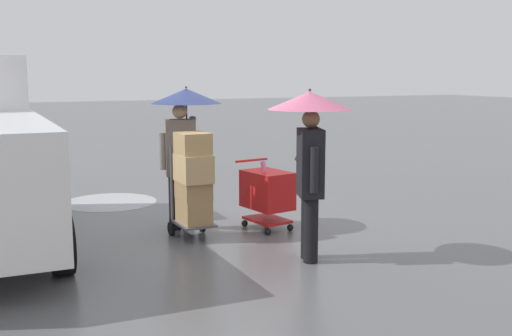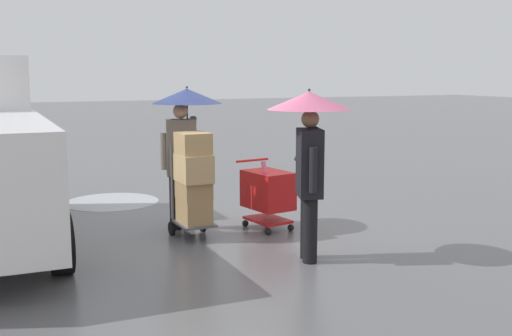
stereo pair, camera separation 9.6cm
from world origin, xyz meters
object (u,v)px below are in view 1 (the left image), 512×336
(pedestrian_pink_side, at_px, (310,134))
(pedestrian_black_side, at_px, (184,124))
(shopping_cart_vendor, at_px, (267,192))
(hand_dolly_boxes, at_px, (193,180))

(pedestrian_pink_side, bearing_deg, pedestrian_black_side, -66.49)
(pedestrian_pink_side, bearing_deg, shopping_cart_vendor, -96.92)
(hand_dolly_boxes, bearing_deg, pedestrian_pink_side, 122.79)
(shopping_cart_vendor, height_order, pedestrian_pink_side, pedestrian_pink_side)
(shopping_cart_vendor, distance_m, hand_dolly_boxes, 1.22)
(shopping_cart_vendor, height_order, hand_dolly_boxes, hand_dolly_boxes)
(shopping_cart_vendor, relative_size, pedestrian_pink_side, 0.49)
(pedestrian_pink_side, distance_m, pedestrian_black_side, 2.32)
(hand_dolly_boxes, distance_m, pedestrian_black_side, 0.94)
(shopping_cart_vendor, relative_size, pedestrian_black_side, 0.49)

